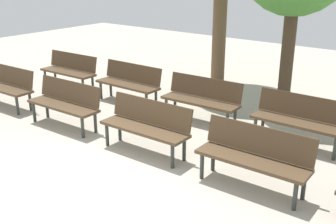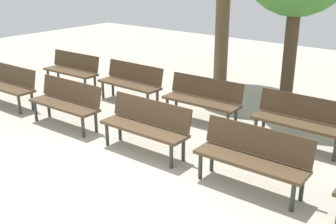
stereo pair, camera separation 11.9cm
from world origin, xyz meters
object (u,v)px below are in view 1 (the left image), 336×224
(bench_r0_c0, at_px, (6,84))
(bench_r1_c2, at_px, (202,97))
(bench_r1_c1, at_px, (129,81))
(bench_r0_c2, at_px, (147,123))
(bench_r1_c3, at_px, (300,118))
(bench_r0_c1, at_px, (65,101))
(bench_r1_c0, at_px, (70,69))
(bench_r0_c3, at_px, (254,154))

(bench_r0_c0, relative_size, bench_r1_c2, 1.00)
(bench_r1_c1, xyz_separation_m, bench_r1_c2, (1.95, -0.00, 0.00))
(bench_r0_c2, distance_m, bench_r1_c2, 1.76)
(bench_r1_c2, distance_m, bench_r1_c3, 1.97)
(bench_r0_c1, distance_m, bench_r1_c0, 2.64)
(bench_r0_c3, bearing_deg, bench_r0_c0, 179.76)
(bench_r0_c3, distance_m, bench_r1_c0, 6.14)
(bench_r0_c1, relative_size, bench_r1_c3, 1.01)
(bench_r0_c3, bearing_deg, bench_r1_c1, 155.07)
(bench_r1_c1, bearing_deg, bench_r1_c0, -177.48)
(bench_r0_c3, relative_size, bench_r1_c3, 1.00)
(bench_r0_c1, height_order, bench_r1_c1, same)
(bench_r0_c1, bearing_deg, bench_r1_c1, 88.85)
(bench_r1_c1, bearing_deg, bench_r1_c3, 1.08)
(bench_r0_c1, bearing_deg, bench_r1_c3, 24.18)
(bench_r0_c1, distance_m, bench_r1_c3, 4.33)
(bench_r0_c0, xyz_separation_m, bench_r0_c3, (5.95, 0.12, 0.00))
(bench_r0_c1, xyz_separation_m, bench_r1_c2, (1.93, 1.82, 0.00))
(bench_r0_c0, distance_m, bench_r0_c1, 2.01)
(bench_r0_c2, distance_m, bench_r1_c0, 4.32)
(bench_r1_c2, bearing_deg, bench_r0_c3, -43.26)
(bench_r0_c1, relative_size, bench_r0_c2, 1.00)
(bench_r1_c0, height_order, bench_r1_c2, same)
(bench_r0_c0, distance_m, bench_r0_c2, 4.01)
(bench_r0_c1, relative_size, bench_r1_c2, 1.00)
(bench_r1_c0, xyz_separation_m, bench_r1_c2, (3.91, 0.08, 0.00))
(bench_r0_c1, distance_m, bench_r0_c2, 2.00)
(bench_r0_c2, xyz_separation_m, bench_r1_c1, (-2.02, 1.76, 0.00))
(bench_r0_c2, distance_m, bench_r1_c1, 2.67)
(bench_r0_c2, bearing_deg, bench_r0_c0, -180.00)
(bench_r0_c0, bearing_deg, bench_r0_c1, -1.30)
(bench_r0_c2, bearing_deg, bench_r0_c3, -0.35)
(bench_r1_c0, relative_size, bench_r1_c2, 1.00)
(bench_r1_c0, bearing_deg, bench_r0_c3, -17.47)
(bench_r1_c0, xyz_separation_m, bench_r1_c1, (1.96, 0.08, 0.00))
(bench_r1_c0, xyz_separation_m, bench_r1_c3, (5.88, 0.15, 0.00))
(bench_r0_c1, relative_size, bench_r0_c3, 1.00)
(bench_r0_c1, height_order, bench_r1_c3, same)
(bench_r1_c3, bearing_deg, bench_r1_c1, -179.59)
(bench_r0_c2, relative_size, bench_r0_c3, 1.00)
(bench_r1_c1, bearing_deg, bench_r0_c2, -40.96)
(bench_r0_c0, bearing_deg, bench_r1_c2, 23.16)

